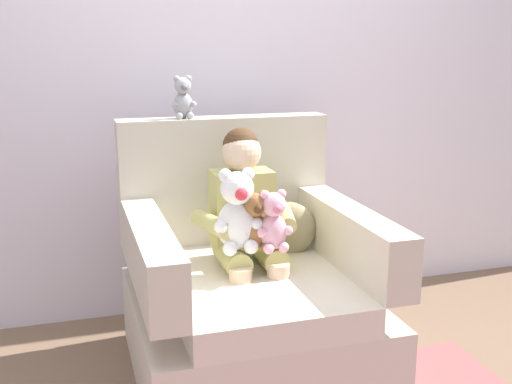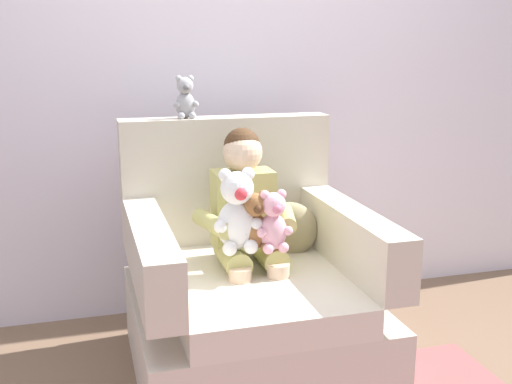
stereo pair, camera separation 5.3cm
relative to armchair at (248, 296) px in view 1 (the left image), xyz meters
name	(u,v)px [view 1 (the left image)]	position (x,y,z in m)	size (l,w,h in m)	color
ground_plane	(251,372)	(0.00, -0.05, -0.34)	(8.00, 8.00, 0.00)	brown
back_wall	(205,63)	(0.00, 0.77, 0.96)	(6.00, 0.10, 2.60)	silver
armchair	(248,296)	(0.00, 0.00, 0.00)	(0.99, 1.03, 1.07)	beige
seated_child	(246,216)	(0.01, 0.05, 0.35)	(0.45, 0.39, 0.82)	tan
plush_brown	(256,222)	(0.00, -0.10, 0.36)	(0.15, 0.12, 0.25)	brown
plush_pink	(273,222)	(0.07, -0.13, 0.36)	(0.15, 0.12, 0.25)	#EAA8BC
plush_white	(237,213)	(-0.07, -0.09, 0.40)	(0.20, 0.17, 0.34)	white
plush_grey_on_backrest	(183,99)	(-0.19, 0.39, 0.82)	(0.12, 0.09, 0.19)	#9E9EA3
throw_pillow	(288,230)	(0.23, 0.15, 0.24)	(0.26, 0.12, 0.26)	#998C66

